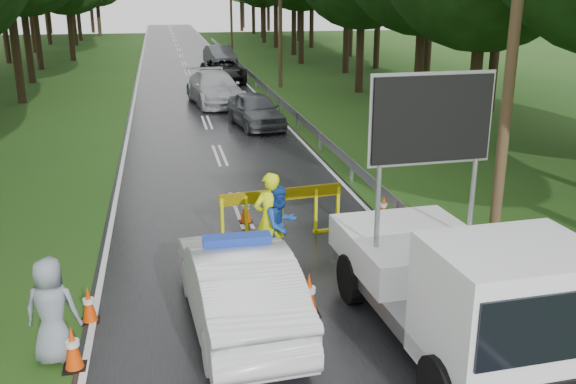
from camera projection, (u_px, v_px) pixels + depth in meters
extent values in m
plane|color=#1D4614|center=(282.00, 317.00, 11.65)|extent=(160.00, 160.00, 0.00)
cube|color=black|center=(192.00, 85.00, 39.68)|extent=(7.00, 140.00, 0.02)
cylinder|color=gray|center=(472.00, 282.00, 12.22)|extent=(0.12, 0.12, 0.70)
cube|color=gray|center=(251.00, 74.00, 40.21)|extent=(0.05, 60.00, 0.30)
cylinder|color=#4B3B23|center=(515.00, 24.00, 12.96)|extent=(0.24, 0.24, 10.00)
cylinder|color=#4B3B23|center=(280.00, 1.00, 37.27)|extent=(0.24, 0.24, 10.00)
imported|color=white|center=(238.00, 285.00, 11.14)|extent=(1.96, 4.79, 1.54)
cube|color=#1938A5|center=(237.00, 240.00, 10.88)|extent=(1.18, 0.40, 0.15)
cube|color=gray|center=(438.00, 297.00, 11.05)|extent=(2.50, 4.84, 0.28)
cube|color=white|center=(411.00, 248.00, 11.95)|extent=(2.51, 2.83, 0.62)
cube|color=white|center=(509.00, 310.00, 8.94)|extent=(2.35, 1.92, 1.91)
cube|color=black|center=(552.00, 329.00, 8.02)|extent=(2.08, 0.16, 0.96)
cube|color=black|center=(432.00, 119.00, 10.77)|extent=(2.14, 0.25, 1.46)
cylinder|color=black|center=(576.00, 367.00, 9.27)|extent=(0.37, 0.96, 0.95)
cylinder|color=black|center=(352.00, 278.00, 12.09)|extent=(0.37, 0.96, 0.95)
cylinder|color=black|center=(455.00, 267.00, 12.60)|extent=(0.37, 0.96, 0.95)
cube|color=yellow|center=(222.00, 222.00, 14.72)|extent=(0.08, 0.08, 1.15)
cube|color=yellow|center=(246.00, 219.00, 14.89)|extent=(0.08, 0.08, 1.15)
cube|color=yellow|center=(316.00, 211.00, 15.42)|extent=(0.08, 0.08, 1.15)
cube|color=yellow|center=(338.00, 209.00, 15.59)|extent=(0.08, 0.08, 1.15)
cube|color=#F2CC00|center=(282.00, 194.00, 15.00)|extent=(2.97, 0.44, 0.29)
imported|color=#E4FA0D|center=(270.00, 218.00, 13.68)|extent=(0.84, 0.66, 2.02)
imported|color=#1942A3|center=(280.00, 225.00, 13.71)|extent=(1.06, 0.99, 1.75)
imported|color=gray|center=(52.00, 311.00, 10.03)|extent=(0.95, 0.71, 1.76)
imported|color=#42444A|center=(256.00, 110.00, 27.38)|extent=(2.32, 4.53, 1.48)
imported|color=#A1A3A9|center=(215.00, 88.00, 32.73)|extent=(2.99, 5.92, 1.65)
imported|color=black|center=(223.00, 70.00, 40.77)|extent=(2.73, 5.30, 1.43)
imported|color=#3A3D41|center=(220.00, 56.00, 48.34)|extent=(2.30, 5.02, 1.60)
cube|color=black|center=(75.00, 368.00, 10.06)|extent=(0.35, 0.35, 0.03)
cone|color=#E33D07|center=(73.00, 347.00, 9.94)|extent=(0.29, 0.29, 0.73)
cube|color=black|center=(309.00, 313.00, 11.73)|extent=(0.39, 0.39, 0.03)
cone|color=#E33D07|center=(309.00, 293.00, 11.61)|extent=(0.32, 0.32, 0.80)
cube|color=black|center=(246.00, 222.00, 16.32)|extent=(0.35, 0.35, 0.03)
cone|color=#E33D07|center=(246.00, 209.00, 16.21)|extent=(0.29, 0.29, 0.72)
cube|color=black|center=(91.00, 321.00, 11.48)|extent=(0.32, 0.32, 0.03)
cone|color=#E33D07|center=(89.00, 304.00, 11.38)|extent=(0.27, 0.27, 0.67)
cube|color=black|center=(383.00, 220.00, 16.50)|extent=(0.32, 0.32, 0.03)
cone|color=#E33D07|center=(384.00, 207.00, 16.39)|extent=(0.26, 0.26, 0.66)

